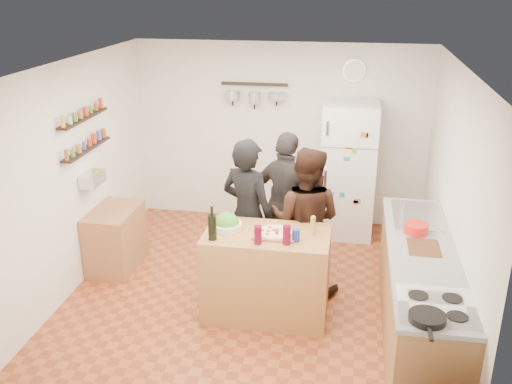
% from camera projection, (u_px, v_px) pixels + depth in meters
% --- Properties ---
extents(room_shell, '(4.20, 4.20, 4.20)m').
position_uv_depth(room_shell, '(260.00, 174.00, 6.29)').
color(room_shell, brown).
rests_on(room_shell, ground).
extents(prep_island, '(1.25, 0.72, 0.91)m').
position_uv_depth(prep_island, '(267.00, 274.00, 5.82)').
color(prep_island, '#9E6F3A').
rests_on(prep_island, floor).
extents(pizza_board, '(0.42, 0.34, 0.02)m').
position_uv_depth(pizza_board, '(275.00, 234.00, 5.62)').
color(pizza_board, brown).
rests_on(pizza_board, prep_island).
extents(pizza, '(0.34, 0.34, 0.02)m').
position_uv_depth(pizza, '(275.00, 232.00, 5.62)').
color(pizza, '#CCB986').
rests_on(pizza, pizza_board).
extents(salad_bowl, '(0.31, 0.31, 0.06)m').
position_uv_depth(salad_bowl, '(227.00, 226.00, 5.76)').
color(salad_bowl, silver).
rests_on(salad_bowl, prep_island).
extents(wine_bottle, '(0.08, 0.08, 0.25)m').
position_uv_depth(wine_bottle, '(212.00, 227.00, 5.49)').
color(wine_bottle, black).
rests_on(wine_bottle, prep_island).
extents(wine_glass_near, '(0.07, 0.07, 0.18)m').
position_uv_depth(wine_glass_near, '(258.00, 235.00, 5.41)').
color(wine_glass_near, '#51061C').
rests_on(wine_glass_near, prep_island).
extents(wine_glass_far, '(0.08, 0.08, 0.19)m').
position_uv_depth(wine_glass_far, '(287.00, 235.00, 5.41)').
color(wine_glass_far, '#540720').
rests_on(wine_glass_far, prep_island).
extents(pepper_mill, '(0.05, 0.05, 0.16)m').
position_uv_depth(pepper_mill, '(313.00, 227.00, 5.60)').
color(pepper_mill, '#AC8B48').
rests_on(pepper_mill, prep_island).
extents(salt_canister, '(0.08, 0.08, 0.12)m').
position_uv_depth(salt_canister, '(296.00, 235.00, 5.48)').
color(salt_canister, navy).
rests_on(salt_canister, prep_island).
extents(person_left, '(0.74, 0.63, 1.73)m').
position_uv_depth(person_left, '(248.00, 215.00, 6.21)').
color(person_left, black).
rests_on(person_left, floor).
extents(person_center, '(0.90, 0.76, 1.65)m').
position_uv_depth(person_center, '(305.00, 221.00, 6.15)').
color(person_center, black).
rests_on(person_center, floor).
extents(person_back, '(1.07, 0.79, 1.68)m').
position_uv_depth(person_back, '(287.00, 203.00, 6.58)').
color(person_back, '#282524').
rests_on(person_back, floor).
extents(counter_run, '(0.63, 2.63, 0.90)m').
position_uv_depth(counter_run, '(419.00, 295.00, 5.44)').
color(counter_run, '#9E7042').
rests_on(counter_run, floor).
extents(stove_top, '(0.60, 0.62, 0.02)m').
position_uv_depth(stove_top, '(437.00, 307.00, 4.40)').
color(stove_top, white).
rests_on(stove_top, counter_run).
extents(skillet, '(0.28, 0.28, 0.05)m').
position_uv_depth(skillet, '(427.00, 318.00, 4.21)').
color(skillet, black).
rests_on(skillet, stove_top).
extents(sink, '(0.50, 0.80, 0.03)m').
position_uv_depth(sink, '(416.00, 216.00, 6.06)').
color(sink, silver).
rests_on(sink, counter_run).
extents(cutting_board, '(0.30, 0.40, 0.02)m').
position_uv_depth(cutting_board, '(424.00, 249.00, 5.35)').
color(cutting_board, '#9B6238').
rests_on(cutting_board, counter_run).
extents(red_bowl, '(0.24, 0.24, 0.10)m').
position_uv_depth(red_bowl, '(416.00, 228.00, 5.63)').
color(red_bowl, red).
rests_on(red_bowl, counter_run).
extents(fridge, '(0.70, 0.68, 1.80)m').
position_uv_depth(fridge, '(348.00, 170.00, 7.52)').
color(fridge, white).
rests_on(fridge, floor).
extents(wall_clock, '(0.30, 0.03, 0.30)m').
position_uv_depth(wall_clock, '(354.00, 71.00, 7.38)').
color(wall_clock, silver).
rests_on(wall_clock, back_wall).
extents(spice_shelf_lower, '(0.12, 1.00, 0.02)m').
position_uv_depth(spice_shelf_lower, '(87.00, 149.00, 6.34)').
color(spice_shelf_lower, black).
rests_on(spice_shelf_lower, left_wall).
extents(spice_shelf_upper, '(0.12, 1.00, 0.02)m').
position_uv_depth(spice_shelf_upper, '(83.00, 118.00, 6.21)').
color(spice_shelf_upper, black).
rests_on(spice_shelf_upper, left_wall).
extents(produce_basket, '(0.18, 0.35, 0.14)m').
position_uv_depth(produce_basket, '(93.00, 179.00, 6.46)').
color(produce_basket, silver).
rests_on(produce_basket, left_wall).
extents(side_table, '(0.50, 0.80, 0.73)m').
position_uv_depth(side_table, '(116.00, 238.00, 6.81)').
color(side_table, '#A86F46').
rests_on(side_table, floor).
extents(pot_rack, '(0.90, 0.04, 0.04)m').
position_uv_depth(pot_rack, '(254.00, 84.00, 7.58)').
color(pot_rack, black).
rests_on(pot_rack, back_wall).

